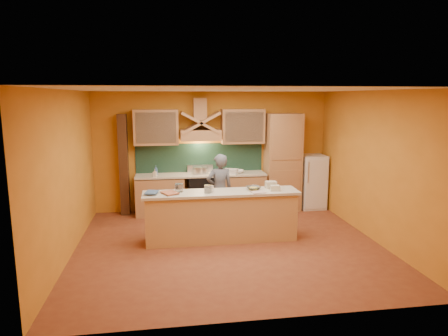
{
  "coord_description": "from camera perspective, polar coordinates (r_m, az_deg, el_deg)",
  "views": [
    {
      "loc": [
        -1.13,
        -6.85,
        2.69
      ],
      "look_at": [
        0.04,
        0.9,
        1.28
      ],
      "focal_mm": 32.0,
      "sensor_mm": 36.0,
      "label": 1
    }
  ],
  "objects": [
    {
      "name": "kitchen_scale",
      "position": [
        7.38,
        -2.05,
        -3.04
      ],
      "size": [
        0.16,
        0.16,
        0.11
      ],
      "primitive_type": "cube",
      "rotation": [
        0.0,
        0.0,
        -0.3
      ],
      "color": "silver",
      "rests_on": "island_top"
    },
    {
      "name": "bowl_back",
      "position": [
        9.34,
        2.11,
        -0.49
      ],
      "size": [
        0.26,
        0.26,
        0.07
      ],
      "primitive_type": "imported",
      "rotation": [
        0.0,
        0.0,
        0.1
      ],
      "color": "white",
      "rests_on": "counter_top"
    },
    {
      "name": "island_body",
      "position": [
        7.56,
        -0.39,
        -7.1
      ],
      "size": [
        2.8,
        0.55,
        0.88
      ],
      "primitive_type": "cube",
      "color": "tan",
      "rests_on": "floor"
    },
    {
      "name": "dish_rack",
      "position": [
        9.23,
        0.99,
        -0.5
      ],
      "size": [
        0.38,
        0.34,
        0.11
      ],
      "primitive_type": "cube",
      "rotation": [
        0.0,
        0.0,
        -0.37
      ],
      "color": "silver",
      "rests_on": "counter_top"
    },
    {
      "name": "jar_small",
      "position": [
        7.31,
        -2.36,
        -3.01
      ],
      "size": [
        0.15,
        0.15,
        0.15
      ],
      "primitive_type": "cylinder",
      "rotation": [
        0.0,
        0.0,
        0.2
      ],
      "color": "silver",
      "rests_on": "island_top"
    },
    {
      "name": "grocery_bag_a",
      "position": [
        7.74,
        6.71,
        -2.39
      ],
      "size": [
        0.21,
        0.17,
        0.13
      ],
      "primitive_type": "cube",
      "rotation": [
        0.0,
        0.0,
        -0.01
      ],
      "color": "beige",
      "rests_on": "island_top"
    },
    {
      "name": "ceiling",
      "position": [
        6.94,
        0.78,
        11.12
      ],
      "size": [
        5.5,
        5.0,
        0.01
      ],
      "primitive_type": "cube",
      "color": "white",
      "rests_on": "wall_back"
    },
    {
      "name": "counter_top",
      "position": [
        9.26,
        -3.29,
        -0.96
      ],
      "size": [
        3.0,
        0.62,
        0.04
      ],
      "primitive_type": "cube",
      "color": "beige",
      "rests_on": "base_cabinet_left"
    },
    {
      "name": "book_upper",
      "position": [
        7.38,
        -11.11,
        -3.4
      ],
      "size": [
        0.28,
        0.34,
        0.02
      ],
      "primitive_type": "imported",
      "rotation": [
        0.0,
        0.0,
        -0.21
      ],
      "color": "#3E5C89",
      "rests_on": "island_top"
    },
    {
      "name": "base_cabinet_left",
      "position": [
        9.32,
        -9.1,
        -3.95
      ],
      "size": [
        1.1,
        0.6,
        0.86
      ],
      "primitive_type": "cube",
      "color": "tan",
      "rests_on": "floor"
    },
    {
      "name": "cloth",
      "position": [
        7.37,
        4.9,
        -3.46
      ],
      "size": [
        0.28,
        0.23,
        0.02
      ],
      "primitive_type": "cube",
      "rotation": [
        0.0,
        0.0,
        0.21
      ],
      "color": "#C5ACA2",
      "rests_on": "island_top"
    },
    {
      "name": "wall_back",
      "position": [
        9.5,
        -1.69,
        2.4
      ],
      "size": [
        5.5,
        0.02,
        2.8
      ],
      "primitive_type": "cube",
      "color": "orange",
      "rests_on": "floor"
    },
    {
      "name": "pantry_column",
      "position": [
        9.59,
        8.38,
        0.85
      ],
      "size": [
        0.8,
        0.6,
        2.3
      ],
      "primitive_type": "cube",
      "color": "tan",
      "rests_on": "floor"
    },
    {
      "name": "floor",
      "position": [
        7.44,
        0.73,
        -10.99
      ],
      "size": [
        5.5,
        5.0,
        0.01
      ],
      "primitive_type": "cube",
      "color": "brown",
      "rests_on": "ground"
    },
    {
      "name": "base_cabinet_right",
      "position": [
        9.49,
        2.47,
        -3.58
      ],
      "size": [
        1.1,
        0.6,
        0.86
      ],
      "primitive_type": "cube",
      "color": "tan",
      "rests_on": "floor"
    },
    {
      "name": "person",
      "position": [
        8.31,
        -0.63,
        -3.2
      ],
      "size": [
        0.6,
        0.43,
        1.53
      ],
      "primitive_type": "imported",
      "rotation": [
        0.0,
        0.0,
        3.27
      ],
      "color": "slate",
      "rests_on": "floor"
    },
    {
      "name": "fridge",
      "position": [
        9.92,
        12.45,
        -1.91
      ],
      "size": [
        0.58,
        0.6,
        1.3
      ],
      "primitive_type": "cube",
      "color": "white",
      "rests_on": "floor"
    },
    {
      "name": "pot_small",
      "position": [
        9.27,
        -2.99,
        -0.48
      ],
      "size": [
        0.21,
        0.21,
        0.15
      ],
      "primitive_type": "cylinder",
      "rotation": [
        0.0,
        0.0,
        -0.01
      ],
      "color": "#BABCC2",
      "rests_on": "stove"
    },
    {
      "name": "pot_large",
      "position": [
        9.22,
        -3.74,
        -0.45
      ],
      "size": [
        0.29,
        0.29,
        0.18
      ],
      "primitive_type": "cylinder",
      "rotation": [
        0.0,
        0.0,
        -0.29
      ],
      "color": "silver",
      "rests_on": "stove"
    },
    {
      "name": "island_top",
      "position": [
        7.43,
        -0.39,
        -3.57
      ],
      "size": [
        2.9,
        0.62,
        0.05
      ],
      "primitive_type": "cube",
      "color": "beige",
      "rests_on": "island_body"
    },
    {
      "name": "wall_left",
      "position": [
        7.15,
        -21.54,
        -0.9
      ],
      "size": [
        0.02,
        5.0,
        2.8
      ],
      "primitive_type": "cube",
      "color": "orange",
      "rests_on": "floor"
    },
    {
      "name": "upper_cabinet_left",
      "position": [
        9.2,
        -9.68,
        5.76
      ],
      "size": [
        1.0,
        0.35,
        0.8
      ],
      "primitive_type": "cube",
      "color": "tan",
      "rests_on": "wall_back"
    },
    {
      "name": "hood_chimney",
      "position": [
        9.24,
        -3.48,
        8.39
      ],
      "size": [
        0.3,
        0.3,
        0.5
      ],
      "primitive_type": "cube",
      "color": "tan",
      "rests_on": "wall_back"
    },
    {
      "name": "soap_bottle_b",
      "position": [
        9.21,
        -9.71,
        -0.32
      ],
      "size": [
        0.09,
        0.09,
        0.22
      ],
      "primitive_type": "imported",
      "rotation": [
        0.0,
        0.0,
        -0.07
      ],
      "color": "#355992",
      "rests_on": "counter_top"
    },
    {
      "name": "backsplash",
      "position": [
        9.48,
        -3.47,
        1.45
      ],
      "size": [
        3.0,
        0.03,
        0.7
      ],
      "primitive_type": "cube",
      "color": "#173328",
      "rests_on": "wall_back"
    },
    {
      "name": "stove",
      "position": [
        9.36,
        -3.27,
        -3.66
      ],
      "size": [
        0.6,
        0.58,
        0.9
      ],
      "primitive_type": "cube",
      "color": "black",
      "rests_on": "floor"
    },
    {
      "name": "mixing_bowl",
      "position": [
        7.59,
        4.23,
        -2.86
      ],
      "size": [
        0.32,
        0.32,
        0.06
      ],
      "primitive_type": "imported",
      "rotation": [
        0.0,
        0.0,
        0.26
      ],
      "color": "silver",
      "rests_on": "island_top"
    },
    {
      "name": "upper_cabinet_right",
      "position": [
        9.38,
        2.69,
        5.97
      ],
      "size": [
        1.0,
        0.35,
        0.8
      ],
      "primitive_type": "cube",
      "color": "tan",
      "rests_on": "wall_back"
    },
    {
      "name": "wall_right",
      "position": [
        7.97,
        20.66,
        0.23
      ],
      "size": [
        0.02,
        5.0,
        2.8
      ],
      "primitive_type": "cube",
      "color": "orange",
      "rests_on": "floor"
    },
    {
      "name": "soap_bottle_a",
      "position": [
        9.02,
        -9.85,
        -0.72
      ],
      "size": [
        0.09,
        0.1,
        0.17
      ],
      "primitive_type": "imported",
      "rotation": [
        0.0,
        0.0,
        -0.3
      ],
      "color": "beige",
      "rests_on": "counter_top"
    },
    {
      "name": "trim_column_left",
      "position": [
        9.37,
        -14.11,
        0.44
      ],
      "size": [
        0.2,
        0.3,
        2.3
      ],
      "primitive_type": "cube",
      "color": "#472816",
      "rests_on": "floor"
    },
    {
      "name": "jar_large",
      "position": [
        7.44,
        -6.46,
        -2.82
      ],
      "size": [
        0.17,
        0.17,
        0.15
      ],
      "primitive_type": "cylinder",
      "rotation": [
        0.0,
        0.0,
        0.13
      ],
      "color": "silver",
      "rests_on": "island_top"
    },
    {
      "name": "book_lower",
      "position": [
        7.27,
        -8.62,
        -3.67
      ],
      "size": [
        0.36,
        0.4,
        0.03
      ],
      "primitive_type": "imported",
      "rotation": [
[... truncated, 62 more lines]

